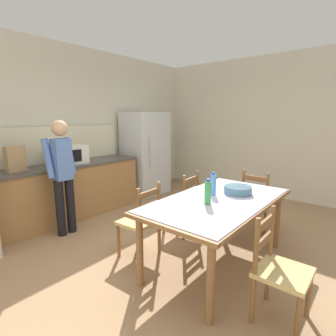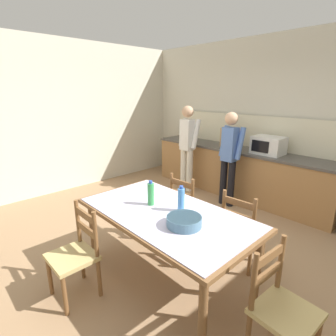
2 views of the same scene
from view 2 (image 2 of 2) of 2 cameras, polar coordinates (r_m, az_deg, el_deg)
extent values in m
plane|color=#9E7A56|center=(3.41, 2.99, -18.49)|extent=(8.32, 8.32, 0.00)
cube|color=beige|center=(5.10, 24.77, 9.32)|extent=(6.52, 0.12, 2.90)
cube|color=beige|center=(5.59, -22.05, 10.13)|extent=(0.12, 5.20, 2.90)
cube|color=#9E7042|center=(5.23, 14.56, -0.94)|extent=(3.60, 0.62, 0.87)
cube|color=#4C4742|center=(5.11, 14.92, 3.95)|extent=(3.64, 0.66, 0.04)
cube|color=#B7BCC1|center=(5.57, 7.87, 5.40)|extent=(0.52, 0.38, 0.02)
cube|color=beige|center=(5.32, 16.98, 7.76)|extent=(3.60, 0.03, 0.60)
cube|color=white|center=(4.78, 21.02, 4.65)|extent=(0.50, 0.38, 0.30)
cube|color=black|center=(4.63, 19.38, 4.45)|extent=(0.30, 0.01, 0.19)
cube|color=tan|center=(5.17, 12.83, 6.48)|extent=(0.24, 0.16, 0.36)
cylinder|color=brown|center=(3.29, -16.03, -13.05)|extent=(0.07, 0.07, 0.73)
cylinder|color=brown|center=(2.22, 7.56, -29.31)|extent=(0.07, 0.07, 0.73)
cylinder|color=brown|center=(3.67, -4.77, -9.21)|extent=(0.07, 0.07, 0.73)
cylinder|color=brown|center=(2.75, 18.94, -19.80)|extent=(0.07, 0.07, 0.73)
cube|color=brown|center=(2.70, -0.50, -9.99)|extent=(1.87, 1.00, 0.04)
cube|color=#B7B2CC|center=(2.69, -0.50, -9.53)|extent=(1.79, 0.96, 0.01)
cylinder|color=green|center=(2.80, -3.77, -5.70)|extent=(0.07, 0.07, 0.24)
cylinder|color=#2D51B2|center=(2.75, -3.82, -3.10)|extent=(0.04, 0.04, 0.03)
cylinder|color=#4C8ED6|center=(2.65, 2.87, -6.95)|extent=(0.07, 0.07, 0.24)
cylinder|color=#2D51B2|center=(2.60, 2.91, -4.22)|extent=(0.04, 0.04, 0.03)
cylinder|color=slate|center=(2.41, 3.53, -11.48)|extent=(0.32, 0.32, 0.09)
cylinder|color=slate|center=(2.40, 3.55, -10.75)|extent=(0.31, 0.31, 0.02)
cylinder|color=brown|center=(2.39, 16.99, -31.49)|extent=(0.04, 0.04, 0.41)
cylinder|color=brown|center=(2.62, 21.99, -26.86)|extent=(0.04, 0.04, 0.41)
cube|color=tan|center=(2.29, 24.29, -26.86)|extent=(0.43, 0.45, 0.04)
cylinder|color=brown|center=(2.06, 18.18, -22.53)|extent=(0.04, 0.04, 0.46)
cylinder|color=brown|center=(2.33, 23.30, -18.21)|extent=(0.04, 0.04, 0.46)
cube|color=brown|center=(2.12, 21.30, -17.45)|extent=(0.05, 0.36, 0.07)
cube|color=brown|center=(2.21, 20.86, -20.74)|extent=(0.05, 0.36, 0.07)
cylinder|color=brown|center=(3.39, 20.03, -15.68)|extent=(0.04, 0.04, 0.41)
cylinder|color=brown|center=(3.51, 14.52, -13.94)|extent=(0.04, 0.04, 0.41)
cylinder|color=brown|center=(3.12, 17.39, -18.42)|extent=(0.04, 0.04, 0.41)
cylinder|color=brown|center=(3.26, 11.49, -16.35)|extent=(0.04, 0.04, 0.41)
cube|color=tan|center=(3.20, 16.17, -12.64)|extent=(0.44, 0.43, 0.04)
cylinder|color=brown|center=(2.88, 18.20, -10.61)|extent=(0.04, 0.04, 0.46)
cylinder|color=brown|center=(3.03, 12.00, -8.76)|extent=(0.04, 0.04, 0.46)
cube|color=brown|center=(2.90, 15.21, -7.39)|extent=(0.36, 0.05, 0.07)
cube|color=brown|center=(2.96, 14.99, -10.08)|extent=(0.36, 0.05, 0.07)
cylinder|color=brown|center=(3.76, 8.46, -11.39)|extent=(0.04, 0.04, 0.41)
cylinder|color=brown|center=(3.96, 4.15, -9.80)|extent=(0.04, 0.04, 0.41)
cylinder|color=brown|center=(3.52, 5.15, -13.35)|extent=(0.04, 0.04, 0.41)
cylinder|color=brown|center=(3.73, 0.75, -11.50)|extent=(0.04, 0.04, 0.41)
cube|color=tan|center=(3.64, 4.70, -8.34)|extent=(0.44, 0.42, 0.04)
cylinder|color=brown|center=(3.31, 5.36, -6.20)|extent=(0.04, 0.04, 0.46)
cylinder|color=brown|center=(3.53, 0.77, -4.67)|extent=(0.04, 0.04, 0.46)
cube|color=brown|center=(3.37, 3.03, -3.38)|extent=(0.36, 0.04, 0.07)
cube|color=brown|center=(3.43, 2.99, -5.77)|extent=(0.36, 0.04, 0.07)
cylinder|color=brown|center=(3.02, -24.35, -20.62)|extent=(0.04, 0.04, 0.41)
cylinder|color=brown|center=(2.74, -21.53, -24.48)|extent=(0.04, 0.04, 0.41)
cylinder|color=brown|center=(3.11, -18.16, -18.70)|extent=(0.04, 0.04, 0.41)
cylinder|color=brown|center=(2.84, -14.73, -22.12)|extent=(0.04, 0.04, 0.41)
cube|color=tan|center=(2.79, -20.17, -17.74)|extent=(0.42, 0.40, 0.04)
cylinder|color=brown|center=(2.87, -19.01, -10.86)|extent=(0.04, 0.04, 0.46)
cylinder|color=brown|center=(2.58, -15.51, -13.79)|extent=(0.04, 0.04, 0.46)
cube|color=brown|center=(2.66, -17.60, -9.82)|extent=(0.36, 0.03, 0.07)
cube|color=brown|center=(2.73, -17.32, -12.68)|extent=(0.36, 0.03, 0.07)
cylinder|color=silver|center=(5.35, 3.39, -0.24)|extent=(0.13, 0.13, 0.84)
cylinder|color=silver|center=(5.24, 4.70, -0.61)|extent=(0.13, 0.13, 0.84)
cube|color=white|center=(5.13, 4.20, 7.22)|extent=(0.24, 0.19, 0.59)
sphere|color=tan|center=(5.08, 4.31, 12.15)|extent=(0.22, 0.22, 0.22)
cylinder|color=white|center=(5.29, 3.39, 7.79)|extent=(0.09, 0.23, 0.56)
cylinder|color=white|center=(5.07, 6.11, 7.36)|extent=(0.09, 0.23, 0.56)
cylinder|color=black|center=(4.75, 11.95, -2.96)|extent=(0.12, 0.12, 0.81)
cylinder|color=black|center=(4.66, 13.55, -3.42)|extent=(0.12, 0.12, 0.81)
cube|color=#5175BC|center=(4.53, 13.29, 5.04)|extent=(0.23, 0.18, 0.57)
sphere|color=tan|center=(4.46, 13.65, 10.41)|extent=(0.21, 0.21, 0.21)
cylinder|color=#5175BC|center=(4.66, 12.14, 5.75)|extent=(0.09, 0.22, 0.54)
cylinder|color=#5175BC|center=(4.49, 15.46, 5.13)|extent=(0.09, 0.22, 0.54)
camera|label=1|loc=(4.29, -39.48, 8.94)|focal=28.00mm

